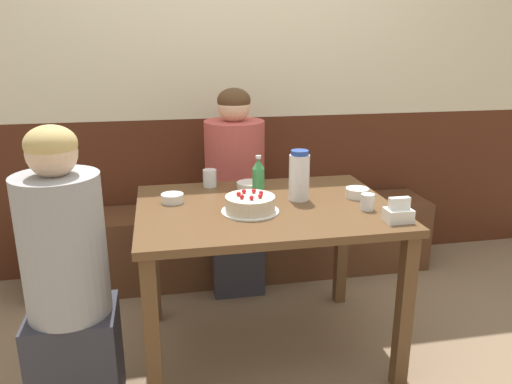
# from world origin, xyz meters

# --- Properties ---
(ground_plane) EXTENTS (12.00, 12.00, 0.00)m
(ground_plane) POSITION_xyz_m (0.00, 0.00, 0.00)
(ground_plane) COLOR #846B51
(back_wall) EXTENTS (4.80, 0.04, 2.50)m
(back_wall) POSITION_xyz_m (0.00, 1.05, 1.25)
(back_wall) COLOR #4C2314
(back_wall) RESTS_ON ground_plane
(bench_seat) EXTENTS (2.51, 0.38, 0.46)m
(bench_seat) POSITION_xyz_m (0.00, 0.83, 0.23)
(bench_seat) COLOR #56331E
(bench_seat) RESTS_ON ground_plane
(dining_table) EXTENTS (1.16, 0.86, 0.75)m
(dining_table) POSITION_xyz_m (0.00, 0.00, 0.65)
(dining_table) COLOR brown
(dining_table) RESTS_ON ground_plane
(birthday_cake) EXTENTS (0.25, 0.25, 0.09)m
(birthday_cake) POSITION_xyz_m (-0.08, -0.08, 0.79)
(birthday_cake) COLOR white
(birthday_cake) RESTS_ON dining_table
(water_pitcher) EXTENTS (0.10, 0.10, 0.24)m
(water_pitcher) POSITION_xyz_m (0.17, 0.05, 0.87)
(water_pitcher) COLOR white
(water_pitcher) RESTS_ON dining_table
(soju_bottle) EXTENTS (0.06, 0.06, 0.20)m
(soju_bottle) POSITION_xyz_m (0.00, 0.16, 0.84)
(soju_bottle) COLOR #388E4C
(soju_bottle) RESTS_ON dining_table
(napkin_holder) EXTENTS (0.11, 0.08, 0.11)m
(napkin_holder) POSITION_xyz_m (0.50, -0.31, 0.79)
(napkin_holder) COLOR white
(napkin_holder) RESTS_ON dining_table
(bowl_soup_white) EXTENTS (0.14, 0.14, 0.03)m
(bowl_soup_white) POSITION_xyz_m (-0.02, 0.29, 0.77)
(bowl_soup_white) COLOR white
(bowl_soup_white) RESTS_ON dining_table
(bowl_rice_small) EXTENTS (0.11, 0.11, 0.04)m
(bowl_rice_small) POSITION_xyz_m (0.46, 0.03, 0.77)
(bowl_rice_small) COLOR white
(bowl_rice_small) RESTS_ON dining_table
(bowl_side_dish) EXTENTS (0.10, 0.10, 0.04)m
(bowl_side_dish) POSITION_xyz_m (-0.41, 0.12, 0.77)
(bowl_side_dish) COLOR white
(bowl_side_dish) RESTS_ON dining_table
(glass_water_tall) EXTENTS (0.07, 0.07, 0.09)m
(glass_water_tall) POSITION_xyz_m (-0.22, 0.35, 0.80)
(glass_water_tall) COLOR silver
(glass_water_tall) RESTS_ON dining_table
(glass_tumbler_short) EXTENTS (0.06, 0.06, 0.07)m
(glass_tumbler_short) POSITION_xyz_m (0.43, -0.15, 0.79)
(glass_tumbler_short) COLOR silver
(glass_tumbler_short) RESTS_ON dining_table
(person_teal_shirt) EXTENTS (0.34, 0.32, 1.19)m
(person_teal_shirt) POSITION_xyz_m (-0.84, -0.26, 0.56)
(person_teal_shirt) COLOR #33333D
(person_teal_shirt) RESTS_ON ground_plane
(person_pale_blue_shirt) EXTENTS (0.35, 0.35, 1.22)m
(person_pale_blue_shirt) POSITION_xyz_m (-0.04, 0.69, 0.59)
(person_pale_blue_shirt) COLOR #33333D
(person_pale_blue_shirt) RESTS_ON ground_plane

